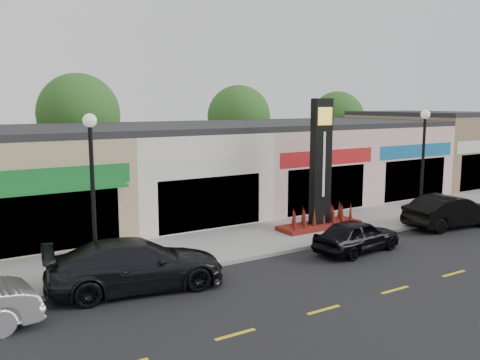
{
  "coord_description": "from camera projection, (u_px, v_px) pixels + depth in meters",
  "views": [
    {
      "loc": [
        -12.43,
        -13.6,
        5.95
      ],
      "look_at": [
        -1.51,
        4.0,
        2.79
      ],
      "focal_mm": 38.0,
      "sensor_mm": 36.0,
      "label": 1
    }
  ],
  "objects": [
    {
      "name": "lamp_east_near",
      "position": [
        423.0,
        154.0,
        24.54
      ],
      "size": [
        0.44,
        0.44,
        5.47
      ],
      "color": "black",
      "rests_on": "sidewalk"
    },
    {
      "name": "shop_tan",
      "position": [
        425.0,
        147.0,
        38.2
      ],
      "size": [
        7.0,
        10.01,
        5.3
      ],
      "color": "#80624A",
      "rests_on": "ground"
    },
    {
      "name": "car_black_conv",
      "position": [
        450.0,
        211.0,
        24.39
      ],
      "size": [
        2.1,
        4.93,
        1.58
      ],
      "primitive_type": "imported",
      "rotation": [
        0.0,
        0.0,
        1.48
      ],
      "color": "black",
      "rests_on": "ground"
    },
    {
      "name": "pylon_sign",
      "position": [
        320.0,
        183.0,
        23.54
      ],
      "size": [
        4.2,
        1.3,
        6.0
      ],
      "color": "#5B100F",
      "rests_on": "sidewalk"
    },
    {
      "name": "car_dark_sedan",
      "position": [
        136.0,
        264.0,
        16.26
      ],
      "size": [
        3.18,
        5.95,
        1.64
      ],
      "primitive_type": "imported",
      "rotation": [
        0.0,
        0.0,
        1.41
      ],
      "color": "black",
      "rests_on": "ground"
    },
    {
      "name": "tree_rear_mid",
      "position": [
        239.0,
        117.0,
        38.61
      ],
      "size": [
        4.8,
        4.8,
        7.29
      ],
      "color": "#382619",
      "rests_on": "ground"
    },
    {
      "name": "shop_cream",
      "position": [
        167.0,
        169.0,
        27.29
      ],
      "size": [
        7.0,
        10.01,
        4.8
      ],
      "color": "white",
      "rests_on": "ground"
    },
    {
      "name": "ground",
      "position": [
        332.0,
        265.0,
        18.8
      ],
      "size": [
        120.0,
        120.0,
        0.0
      ],
      "primitive_type": "plane",
      "color": "black",
      "rests_on": "ground"
    },
    {
      "name": "tree_rear_west",
      "position": [
        79.0,
        114.0,
        32.31
      ],
      "size": [
        5.2,
        5.2,
        7.83
      ],
      "color": "#382619",
      "rests_on": "ground"
    },
    {
      "name": "shop_beige",
      "position": [
        28.0,
        180.0,
        23.64
      ],
      "size": [
        7.0,
        10.85,
        4.8
      ],
      "color": "tan",
      "rests_on": "ground"
    },
    {
      "name": "curb",
      "position": [
        296.0,
        249.0,
        20.55
      ],
      "size": [
        52.0,
        0.2,
        0.15
      ],
      "primitive_type": "cube",
      "color": "gray",
      "rests_on": "ground"
    },
    {
      "name": "shop_pink_w",
      "position": [
        273.0,
        162.0,
        30.94
      ],
      "size": [
        7.0,
        10.01,
        4.8
      ],
      "color": "beige",
      "rests_on": "ground"
    },
    {
      "name": "shop_pink_e",
      "position": [
        357.0,
        155.0,
        34.59
      ],
      "size": [
        7.0,
        10.01,
        4.8
      ],
      "color": "beige",
      "rests_on": "ground"
    },
    {
      "name": "sidewalk",
      "position": [
        265.0,
        237.0,
        22.44
      ],
      "size": [
        52.0,
        4.3,
        0.15
      ],
      "primitive_type": "cube",
      "color": "gray",
      "rests_on": "ground"
    },
    {
      "name": "tree_rear_east",
      "position": [
        337.0,
        118.0,
        43.86
      ],
      "size": [
        4.6,
        4.6,
        6.94
      ],
      "color": "#382619",
      "rests_on": "ground"
    },
    {
      "name": "lamp_west_near",
      "position": [
        92.0,
        181.0,
        16.21
      ],
      "size": [
        0.44,
        0.44,
        5.47
      ],
      "color": "black",
      "rests_on": "sidewalk"
    },
    {
      "name": "car_black_sedan",
      "position": [
        357.0,
        236.0,
        20.36
      ],
      "size": [
        1.97,
        4.1,
        1.35
      ],
      "primitive_type": "imported",
      "rotation": [
        0.0,
        0.0,
        1.67
      ],
      "color": "black",
      "rests_on": "ground"
    }
  ]
}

